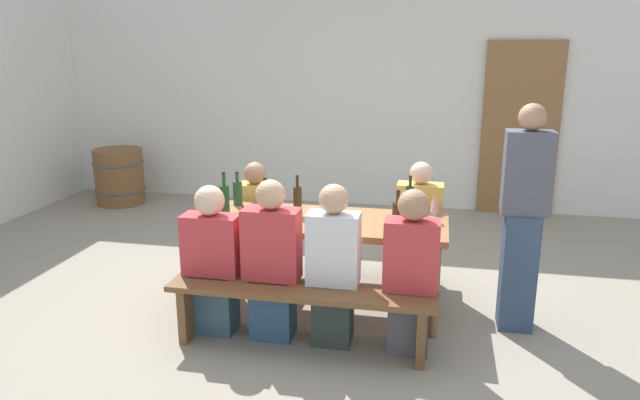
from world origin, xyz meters
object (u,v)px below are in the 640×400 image
object	(u,v)px
wine_bottle_2	(397,215)
wine_bottle_5	(410,201)
wine_bottle_1	(266,202)
wine_bottle_4	(238,192)
wine_glass_3	(434,201)
wine_bottle_0	(225,199)
seated_guest_near_0	(213,263)
wine_barrel	(119,176)
wine_bottle_3	(297,200)
seated_guest_near_1	(272,264)
tasting_table	(320,229)
bench_far	(335,239)
standing_host	(523,223)
wine_glass_0	(243,211)
wine_glass_2	(420,201)
seated_guest_far_0	(256,223)
seated_guest_near_3	(411,275)
wine_glass_1	(435,206)
seated_guest_far_1	(418,231)
bench_near	(300,302)
wooden_door	(520,129)
seated_guest_near_2	(333,269)

from	to	relation	value
wine_bottle_2	wine_bottle_5	size ratio (longest dim) A/B	0.91
wine_bottle_1	wine_bottle_4	distance (m)	0.41
wine_bottle_1	wine_glass_3	bearing A→B (deg)	13.42
wine_bottle_0	wine_bottle_1	xyz separation A→B (m)	(0.33, 0.02, -0.01)
seated_guest_near_0	wine_barrel	world-z (taller)	seated_guest_near_0
wine_bottle_3	seated_guest_near_1	size ratio (longest dim) A/B	0.28
tasting_table	bench_far	xyz separation A→B (m)	(0.00, 0.68, -0.31)
seated_guest_near_1	standing_host	bearing A→B (deg)	-73.71
wine_bottle_2	wine_barrel	distance (m)	4.76
wine_bottle_2	wine_glass_0	distance (m)	1.14
wine_glass_2	seated_guest_far_0	world-z (taller)	seated_guest_far_0
wine_bottle_3	wine_glass_3	size ratio (longest dim) A/B	2.06
wine_bottle_5	tasting_table	bearing A→B (deg)	-164.46
wine_bottle_2	wine_bottle_3	distance (m)	0.82
wine_bottle_1	seated_guest_near_0	bearing A→B (deg)	-116.01
seated_guest_far_0	wine_barrel	bearing A→B (deg)	-129.13
tasting_table	wine_bottle_1	world-z (taller)	wine_bottle_1
wine_bottle_0	wine_glass_0	distance (m)	0.33
wine_bottle_5	seated_guest_near_3	bearing A→B (deg)	-85.17
wine_glass_1	wine_bottle_2	bearing A→B (deg)	-136.44
wine_bottle_0	seated_guest_near_3	world-z (taller)	seated_guest_near_3
bench_far	wine_glass_0	xyz separation A→B (m)	(-0.53, -0.94, 0.51)
wine_bottle_2	standing_host	distance (m)	0.90
wine_barrel	wine_bottle_1	bearing A→B (deg)	-42.95
seated_guest_far_1	standing_host	distance (m)	0.98
wine_bottle_1	wine_bottle_3	bearing A→B (deg)	12.09
bench_near	wine_bottle_1	bearing A→B (deg)	122.98
wine_glass_1	wine_glass_2	distance (m)	0.25
wine_bottle_3	wine_bottle_5	world-z (taller)	wine_bottle_5
wine_glass_1	standing_host	bearing A→B (deg)	-9.25
seated_guest_near_1	seated_guest_near_3	xyz separation A→B (m)	(0.97, 0.00, -0.00)
tasting_table	seated_guest_near_0	size ratio (longest dim) A/B	1.77
wine_bottle_3	seated_guest_far_1	distance (m)	1.11
wooden_door	wine_bottle_1	distance (m)	3.89
wine_bottle_3	wine_glass_2	world-z (taller)	wine_bottle_3
seated_guest_near_1	tasting_table	bearing A→B (deg)	-24.34
wooden_door	wine_bottle_0	bearing A→B (deg)	-129.16
wine_glass_3	standing_host	distance (m)	0.71
wine_glass_3	wine_glass_0	bearing A→B (deg)	-158.14
wine_bottle_5	wine_barrel	xyz separation A→B (m)	(-3.91, 2.41, -0.52)
seated_guest_near_3	standing_host	bearing A→B (deg)	-56.37
bench_near	wine_bottle_4	distance (m)	1.30
bench_far	seated_guest_near_0	size ratio (longest dim) A/B	1.68
wine_glass_3	wine_bottle_3	bearing A→B (deg)	-166.27
seated_guest_near_1	wine_glass_0	bearing A→B (deg)	47.73
wine_bottle_0	wine_glass_1	bearing A→B (deg)	3.80
seated_guest_near_0	seated_guest_far_1	size ratio (longest dim) A/B	0.98
seated_guest_near_2	seated_guest_near_3	size ratio (longest dim) A/B	1.01
wine_bottle_2	wine_glass_2	bearing A→B (deg)	72.72
wine_bottle_4	wine_barrel	distance (m)	3.45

